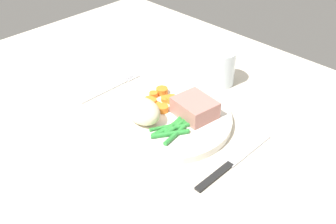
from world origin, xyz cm
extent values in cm
cube|color=beige|center=(0.00, 0.00, 1.00)|extent=(120.00, 90.00, 2.00)
cylinder|color=white|center=(0.07, 1.05, 2.80)|extent=(25.80, 25.80, 1.60)
cube|color=#B2756B|center=(3.56, 5.12, 5.35)|extent=(8.69, 7.66, 3.50)
ellipsoid|color=beige|center=(-2.25, -3.59, 6.05)|extent=(7.87, 5.78, 4.89)
cylinder|color=orange|center=(-1.88, 1.55, 4.22)|extent=(2.30, 2.30, 1.25)
cylinder|color=orange|center=(-7.10, 3.91, 4.12)|extent=(1.84, 1.84, 1.03)
cylinder|color=orange|center=(-4.03, 4.67, 4.02)|extent=(2.23, 2.23, 0.84)
cylinder|color=orange|center=(-6.71, 6.07, 4.25)|extent=(2.54, 2.54, 1.30)
cylinder|color=orange|center=(-5.22, 1.71, 4.19)|extent=(1.99, 1.99, 1.18)
cylinder|color=orange|center=(-3.68, 1.59, 4.02)|extent=(2.07, 2.07, 0.85)
cylinder|color=orange|center=(-3.00, 5.28, 4.18)|extent=(2.46, 2.46, 1.16)
cylinder|color=orange|center=(-6.00, 1.68, 4.15)|extent=(2.21, 2.21, 1.10)
cylinder|color=#2D8C38|center=(2.83, -1.37, 3.93)|extent=(4.23, 7.43, 0.66)
cylinder|color=#2D8C38|center=(4.63, -2.95, 3.96)|extent=(4.43, 6.80, 0.72)
cylinder|color=#2D8C38|center=(3.95, 0.42, 4.02)|extent=(1.63, 7.60, 0.85)
cylinder|color=#2D8C38|center=(5.60, -2.80, 4.03)|extent=(1.82, 6.28, 0.86)
cylinder|color=#2D8C38|center=(2.94, -2.12, 3.95)|extent=(1.51, 7.18, 0.71)
cylinder|color=#2D8C38|center=(4.56, 0.28, 3.99)|extent=(3.57, 7.14, 0.79)
cylinder|color=#2D8C38|center=(2.97, -1.02, 3.95)|extent=(1.18, 7.93, 0.70)
cylinder|color=#2D8C38|center=(2.99, 0.34, 3.97)|extent=(2.51, 7.40, 0.74)
cylinder|color=#2D8C38|center=(4.76, -2.98, 4.04)|extent=(4.43, 6.31, 0.88)
cube|color=silver|center=(-18.15, -0.95, 2.20)|extent=(1.00, 13.00, 0.40)
cube|color=silver|center=(-18.75, 7.35, 2.20)|extent=(0.24, 3.60, 0.40)
cube|color=silver|center=(-18.35, 7.35, 2.20)|extent=(0.24, 3.60, 0.40)
cube|color=silver|center=(-17.95, 7.35, 2.20)|extent=(0.24, 3.60, 0.40)
cube|color=silver|center=(-17.55, 7.35, 2.20)|extent=(0.24, 3.60, 0.40)
cube|color=black|center=(16.70, -4.45, 2.20)|extent=(1.30, 9.00, 0.64)
cube|color=silver|center=(16.70, 5.55, 2.20)|extent=(1.70, 12.00, 0.40)
cylinder|color=silver|center=(-2.36, 20.30, 6.09)|extent=(6.96, 6.96, 8.18)
cylinder|color=silver|center=(-2.36, 20.30, 3.78)|extent=(6.40, 6.40, 3.56)
camera|label=1|loc=(45.69, -45.15, 51.32)|focal=43.07mm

